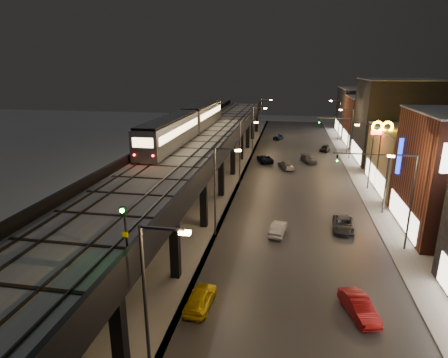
{
  "coord_description": "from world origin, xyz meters",
  "views": [
    {
      "loc": [
        6.08,
        -20.39,
        16.23
      ],
      "look_at": [
        -0.36,
        16.11,
        5.0
      ],
      "focal_mm": 30.0,
      "sensor_mm": 36.0,
      "label": 1
    }
  ],
  "objects_px": {
    "car_onc_dark": "(343,225)",
    "car_onc_red": "(325,148)",
    "car_onc_silver": "(359,307)",
    "car_far_white": "(278,137)",
    "subway_train": "(189,122)",
    "car_taxi": "(200,299)",
    "car_onc_white": "(308,159)",
    "car_near_white": "(278,229)",
    "car_mid_silver": "(265,159)",
    "car_mid_dark": "(286,165)",
    "rail_signal": "(124,221)"
  },
  "relations": [
    {
      "from": "car_mid_dark",
      "to": "car_onc_red",
      "type": "height_order",
      "value": "car_mid_dark"
    },
    {
      "from": "car_taxi",
      "to": "car_mid_silver",
      "type": "relative_size",
      "value": 0.85
    },
    {
      "from": "rail_signal",
      "to": "car_far_white",
      "type": "distance_m",
      "value": 69.73
    },
    {
      "from": "car_mid_silver",
      "to": "car_onc_silver",
      "type": "height_order",
      "value": "car_onc_silver"
    },
    {
      "from": "car_mid_dark",
      "to": "car_onc_silver",
      "type": "height_order",
      "value": "car_mid_dark"
    },
    {
      "from": "car_far_white",
      "to": "car_onc_white",
      "type": "xyz_separation_m",
      "value": [
        5.96,
        -20.83,
        0.01
      ]
    },
    {
      "from": "subway_train",
      "to": "car_near_white",
      "type": "distance_m",
      "value": 24.38
    },
    {
      "from": "car_mid_dark",
      "to": "car_onc_red",
      "type": "xyz_separation_m",
      "value": [
        7.35,
        14.66,
        -0.04
      ]
    },
    {
      "from": "car_mid_dark",
      "to": "car_far_white",
      "type": "bearing_deg",
      "value": -103.27
    },
    {
      "from": "car_onc_dark",
      "to": "car_far_white",
      "type": "bearing_deg",
      "value": 104.31
    },
    {
      "from": "car_far_white",
      "to": "car_onc_white",
      "type": "distance_m",
      "value": 21.66
    },
    {
      "from": "car_far_white",
      "to": "car_mid_silver",
      "type": "bearing_deg",
      "value": 103.94
    },
    {
      "from": "car_far_white",
      "to": "car_onc_red",
      "type": "xyz_separation_m",
      "value": [
        9.55,
        -10.94,
        -0.01
      ]
    },
    {
      "from": "rail_signal",
      "to": "car_onc_dark",
      "type": "relative_size",
      "value": 0.61
    },
    {
      "from": "subway_train",
      "to": "car_onc_red",
      "type": "distance_m",
      "value": 31.57
    },
    {
      "from": "subway_train",
      "to": "car_onc_white",
      "type": "distance_m",
      "value": 22.9
    },
    {
      "from": "car_near_white",
      "to": "car_onc_silver",
      "type": "height_order",
      "value": "car_onc_silver"
    },
    {
      "from": "rail_signal",
      "to": "car_near_white",
      "type": "xyz_separation_m",
      "value": [
        7.52,
        18.05,
        -7.93
      ]
    },
    {
      "from": "subway_train",
      "to": "car_onc_silver",
      "type": "bearing_deg",
      "value": -56.93
    },
    {
      "from": "car_mid_silver",
      "to": "car_far_white",
      "type": "height_order",
      "value": "car_mid_silver"
    },
    {
      "from": "car_mid_silver",
      "to": "car_far_white",
      "type": "bearing_deg",
      "value": -111.98
    },
    {
      "from": "car_mid_dark",
      "to": "car_onc_red",
      "type": "distance_m",
      "value": 16.39
    },
    {
      "from": "car_near_white",
      "to": "car_onc_white",
      "type": "distance_m",
      "value": 30.45
    },
    {
      "from": "subway_train",
      "to": "car_onc_white",
      "type": "height_order",
      "value": "subway_train"
    },
    {
      "from": "car_onc_silver",
      "to": "car_onc_white",
      "type": "relative_size",
      "value": 0.9
    },
    {
      "from": "car_onc_dark",
      "to": "car_onc_white",
      "type": "distance_m",
      "value": 28.13
    },
    {
      "from": "subway_train",
      "to": "car_near_white",
      "type": "height_order",
      "value": "subway_train"
    },
    {
      "from": "car_taxi",
      "to": "car_onc_red",
      "type": "bearing_deg",
      "value": -99.88
    },
    {
      "from": "rail_signal",
      "to": "car_mid_dark",
      "type": "bearing_deg",
      "value": 79.67
    },
    {
      "from": "car_mid_dark",
      "to": "rail_signal",
      "type": "bearing_deg",
      "value": 61.49
    },
    {
      "from": "car_near_white",
      "to": "car_onc_white",
      "type": "xyz_separation_m",
      "value": [
        4.15,
        30.17,
        0.02
      ]
    },
    {
      "from": "car_onc_silver",
      "to": "car_far_white",
      "type": "bearing_deg",
      "value": 79.76
    },
    {
      "from": "car_taxi",
      "to": "car_onc_dark",
      "type": "bearing_deg",
      "value": -123.9
    },
    {
      "from": "subway_train",
      "to": "car_taxi",
      "type": "xyz_separation_m",
      "value": [
        9.04,
        -31.27,
        -7.72
      ]
    },
    {
      "from": "car_onc_white",
      "to": "car_onc_dark",
      "type": "bearing_deg",
      "value": -103.45
    },
    {
      "from": "car_mid_dark",
      "to": "car_onc_silver",
      "type": "xyz_separation_m",
      "value": [
        5.45,
        -37.32,
        -0.01
      ]
    },
    {
      "from": "subway_train",
      "to": "rail_signal",
      "type": "relative_size",
      "value": 13.21
    },
    {
      "from": "car_taxi",
      "to": "car_mid_silver",
      "type": "height_order",
      "value": "car_taxi"
    },
    {
      "from": "car_mid_dark",
      "to": "car_onc_red",
      "type": "bearing_deg",
      "value": -134.81
    },
    {
      "from": "car_taxi",
      "to": "car_onc_silver",
      "type": "height_order",
      "value": "car_taxi"
    },
    {
      "from": "rail_signal",
      "to": "car_far_white",
      "type": "relative_size",
      "value": 0.74
    },
    {
      "from": "car_mid_silver",
      "to": "car_onc_white",
      "type": "bearing_deg",
      "value": 169.03
    },
    {
      "from": "car_mid_dark",
      "to": "car_onc_dark",
      "type": "relative_size",
      "value": 1.03
    },
    {
      "from": "car_onc_white",
      "to": "car_taxi",
      "type": "bearing_deg",
      "value": -120.27
    },
    {
      "from": "car_onc_silver",
      "to": "car_onc_dark",
      "type": "height_order",
      "value": "car_onc_silver"
    },
    {
      "from": "car_mid_silver",
      "to": "car_mid_dark",
      "type": "relative_size",
      "value": 1.02
    },
    {
      "from": "car_mid_dark",
      "to": "car_far_white",
      "type": "relative_size",
      "value": 1.24
    },
    {
      "from": "car_mid_dark",
      "to": "car_onc_silver",
      "type": "relative_size",
      "value": 1.16
    },
    {
      "from": "rail_signal",
      "to": "car_mid_silver",
      "type": "relative_size",
      "value": 0.58
    },
    {
      "from": "car_onc_dark",
      "to": "car_onc_red",
      "type": "relative_size",
      "value": 1.21
    }
  ]
}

